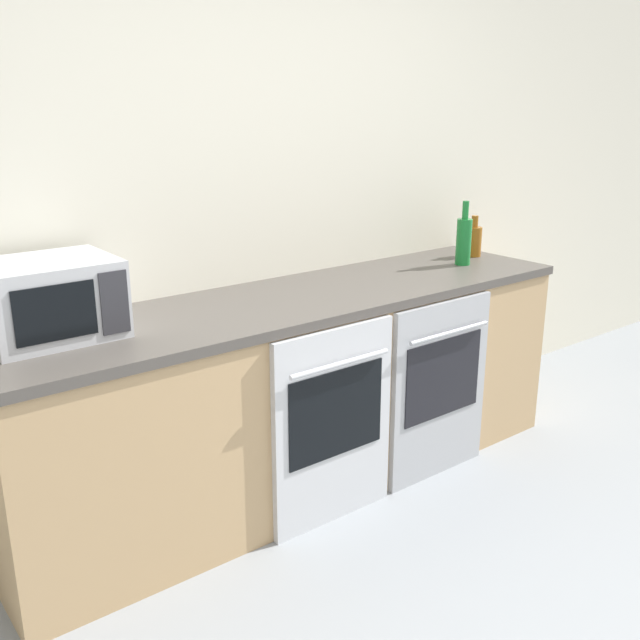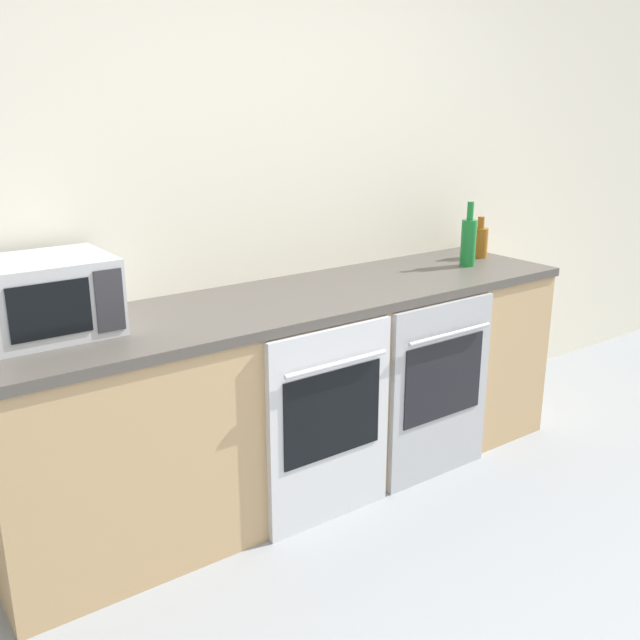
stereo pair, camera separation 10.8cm
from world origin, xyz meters
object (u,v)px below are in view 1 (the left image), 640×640
(oven_left, at_px, (334,426))
(microwave, at_px, (49,299))
(bottle_amber, at_px, (474,240))
(bottle_green, at_px, (464,240))
(oven_right, at_px, (440,389))

(oven_left, xyz_separation_m, microwave, (-0.93, 0.43, 0.59))
(bottle_amber, xyz_separation_m, bottle_green, (-0.20, -0.10, 0.04))
(oven_left, distance_m, bottle_amber, 1.46)
(microwave, distance_m, bottle_green, 2.02)
(microwave, bearing_deg, oven_right, -15.43)
(oven_left, xyz_separation_m, oven_right, (0.62, 0.00, 0.00))
(oven_right, height_order, bottle_amber, bottle_amber)
(oven_right, xyz_separation_m, bottle_green, (0.47, 0.31, 0.58))
(bottle_green, bearing_deg, bottle_amber, 27.08)
(bottle_green, bearing_deg, oven_left, -163.99)
(oven_left, height_order, bottle_green, bottle_green)
(microwave, bearing_deg, oven_left, -24.72)
(bottle_amber, height_order, bottle_green, bottle_green)
(oven_right, bearing_deg, bottle_amber, 31.86)
(oven_left, height_order, oven_right, same)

